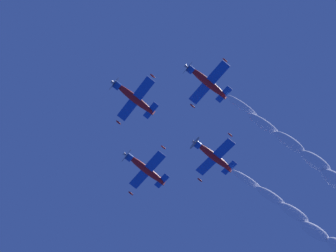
{
  "coord_description": "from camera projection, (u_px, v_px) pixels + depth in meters",
  "views": [
    {
      "loc": [
        28.44,
        1.63,
        1.59
      ],
      "look_at": [
        2.68,
        5.2,
        86.49
      ],
      "focal_mm": 58.58,
      "sensor_mm": 36.0,
      "label": 1
    }
  ],
  "objects": [
    {
      "name": "airplane_lead",
      "position": [
        133.0,
        97.0,
        88.28
      ],
      "size": [
        8.8,
        8.56,
        4.17
      ],
      "color": "red"
    },
    {
      "name": "airplane_left_wingman",
      "position": [
        206.0,
        81.0,
        88.73
      ],
      "size": [
        8.66,
        8.56,
        4.44
      ],
      "color": "red"
    },
    {
      "name": "airplane_right_wingman",
      "position": [
        145.0,
        168.0,
        91.16
      ],
      "size": [
        8.69,
        8.56,
        4.3
      ],
      "color": "red"
    },
    {
      "name": "airplane_slot_tail",
      "position": [
        212.0,
        156.0,
        92.71
      ],
      "size": [
        8.6,
        8.55,
        4.36
      ],
      "color": "red"
    }
  ]
}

